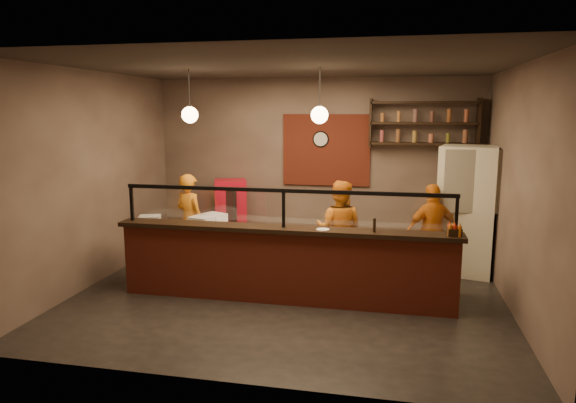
% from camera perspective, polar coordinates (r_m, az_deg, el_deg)
% --- Properties ---
extents(floor, '(6.00, 6.00, 0.00)m').
position_cam_1_polar(floor, '(7.51, 0.02, -10.29)').
color(floor, black).
rests_on(floor, ground).
extents(ceiling, '(6.00, 6.00, 0.00)m').
position_cam_1_polar(ceiling, '(7.07, 0.02, 14.85)').
color(ceiling, '#39322C').
rests_on(ceiling, wall_back).
extents(wall_back, '(6.00, 0.00, 6.00)m').
position_cam_1_polar(wall_back, '(9.56, 3.07, 3.96)').
color(wall_back, '#796659').
rests_on(wall_back, floor).
extents(wall_left, '(0.00, 5.00, 5.00)m').
position_cam_1_polar(wall_left, '(8.26, -20.84, 2.37)').
color(wall_left, '#796659').
rests_on(wall_left, floor).
extents(wall_right, '(0.00, 5.00, 5.00)m').
position_cam_1_polar(wall_right, '(7.14, 24.31, 1.04)').
color(wall_right, '#796659').
rests_on(wall_right, floor).
extents(wall_front, '(6.00, 0.00, 6.00)m').
position_cam_1_polar(wall_front, '(4.73, -6.14, -2.28)').
color(wall_front, '#796659').
rests_on(wall_front, floor).
extents(brick_patch, '(1.60, 0.04, 1.30)m').
position_cam_1_polar(brick_patch, '(9.47, 4.26, 5.71)').
color(brick_patch, maroon).
rests_on(brick_patch, wall_back).
extents(service_counter, '(4.60, 0.25, 1.00)m').
position_cam_1_polar(service_counter, '(7.07, -0.48, -7.31)').
color(service_counter, maroon).
rests_on(service_counter, floor).
extents(counter_ledge, '(4.70, 0.37, 0.06)m').
position_cam_1_polar(counter_ledge, '(6.93, -0.48, -3.12)').
color(counter_ledge, black).
rests_on(counter_ledge, service_counter).
extents(worktop_cabinet, '(4.60, 0.75, 0.85)m').
position_cam_1_polar(worktop_cabinet, '(7.56, 0.33, -6.75)').
color(worktop_cabinet, gray).
rests_on(worktop_cabinet, floor).
extents(worktop, '(4.60, 0.75, 0.05)m').
position_cam_1_polar(worktop, '(7.44, 0.33, -3.42)').
color(worktop, silver).
rests_on(worktop, worktop_cabinet).
extents(sneeze_guard, '(4.50, 0.05, 0.52)m').
position_cam_1_polar(sneeze_guard, '(6.86, -0.49, -0.35)').
color(sneeze_guard, white).
rests_on(sneeze_guard, counter_ledge).
extents(wall_shelving, '(1.84, 0.28, 0.85)m').
position_cam_1_polar(wall_shelving, '(9.23, 14.81, 8.41)').
color(wall_shelving, black).
rests_on(wall_shelving, wall_back).
extents(wall_clock, '(0.30, 0.04, 0.30)m').
position_cam_1_polar(wall_clock, '(9.46, 3.66, 6.93)').
color(wall_clock, black).
rests_on(wall_clock, wall_back).
extents(pendant_left, '(0.24, 0.24, 0.77)m').
position_cam_1_polar(pendant_left, '(7.68, -10.85, 9.45)').
color(pendant_left, black).
rests_on(pendant_left, ceiling).
extents(pendant_right, '(0.24, 0.24, 0.77)m').
position_cam_1_polar(pendant_right, '(7.17, 3.53, 9.58)').
color(pendant_right, black).
rests_on(pendant_right, ceiling).
extents(cook_left, '(0.68, 0.59, 1.58)m').
position_cam_1_polar(cook_left, '(8.76, -10.84, -2.12)').
color(cook_left, orange).
rests_on(cook_left, floor).
extents(cook_mid, '(0.81, 0.66, 1.55)m').
position_cam_1_polar(cook_mid, '(8.09, 5.69, -3.11)').
color(cook_mid, '#CA6913').
rests_on(cook_mid, floor).
extents(cook_right, '(0.95, 0.68, 1.50)m').
position_cam_1_polar(cook_right, '(8.31, 15.74, -3.25)').
color(cook_right, orange).
rests_on(cook_right, floor).
extents(fridge, '(1.01, 0.97, 2.06)m').
position_cam_1_polar(fridge, '(8.75, 19.22, -0.90)').
color(fridge, '#EBE7C7').
rests_on(fridge, floor).
extents(red_cooler, '(0.72, 0.69, 1.34)m').
position_cam_1_polar(red_cooler, '(9.72, -6.37, -1.53)').
color(red_cooler, red).
rests_on(red_cooler, floor).
extents(pizza_dough, '(0.54, 0.54, 0.01)m').
position_cam_1_polar(pizza_dough, '(7.40, 3.60, -3.27)').
color(pizza_dough, beige).
rests_on(pizza_dough, worktop).
extents(prep_tub_a, '(0.38, 0.34, 0.16)m').
position_cam_1_polar(prep_tub_a, '(7.72, -9.58, -2.27)').
color(prep_tub_a, silver).
rests_on(prep_tub_a, worktop).
extents(prep_tub_b, '(0.40, 0.37, 0.16)m').
position_cam_1_polar(prep_tub_b, '(7.92, -8.19, -1.92)').
color(prep_tub_b, silver).
rests_on(prep_tub_b, worktop).
extents(prep_tub_c, '(0.37, 0.33, 0.15)m').
position_cam_1_polar(prep_tub_c, '(8.01, -15.11, -2.07)').
color(prep_tub_c, silver).
rests_on(prep_tub_c, worktop).
extents(rolling_pin, '(0.31, 0.09, 0.05)m').
position_cam_1_polar(rolling_pin, '(7.90, -8.87, -2.38)').
color(rolling_pin, gold).
rests_on(rolling_pin, worktop).
extents(condiment_caddy, '(0.19, 0.15, 0.10)m').
position_cam_1_polar(condiment_caddy, '(6.77, 17.99, -3.24)').
color(condiment_caddy, black).
rests_on(condiment_caddy, counter_ledge).
extents(pepper_mill, '(0.05, 0.05, 0.18)m').
position_cam_1_polar(pepper_mill, '(6.72, 9.57, -2.60)').
color(pepper_mill, black).
rests_on(pepper_mill, counter_ledge).
extents(small_plate, '(0.23, 0.23, 0.01)m').
position_cam_1_polar(small_plate, '(6.78, 3.90, -3.12)').
color(small_plate, silver).
rests_on(small_plate, counter_ledge).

